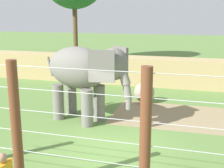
# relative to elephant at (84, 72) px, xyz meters

# --- Properties ---
(ground_plane) EXTENTS (120.00, 120.00, 0.00)m
(ground_plane) POSITION_rel_elephant_xyz_m (1.80, -2.40, -2.20)
(ground_plane) COLOR #5B7F3D
(dirt_patch) EXTENTS (6.60, 3.78, 0.01)m
(dirt_patch) POSITION_rel_elephant_xyz_m (4.20, 1.73, -2.19)
(dirt_patch) COLOR #937F5B
(dirt_patch) RESTS_ON ground
(embankment_wall) EXTENTS (36.00, 1.80, 1.78)m
(embankment_wall) POSITION_rel_elephant_xyz_m (1.80, 7.79, -1.31)
(embankment_wall) COLOR tan
(embankment_wall) RESTS_ON ground
(elephant) EXTENTS (4.33, 2.49, 3.32)m
(elephant) POSITION_rel_elephant_xyz_m (0.00, 0.00, 0.00)
(elephant) COLOR slate
(elephant) RESTS_ON ground
(enrichment_ball) EXTENTS (1.08, 1.08, 1.08)m
(enrichment_ball) POSITION_rel_elephant_xyz_m (1.99, 3.56, -1.66)
(enrichment_ball) COLOR gray
(enrichment_ball) RESTS_ON ground
(cable_fence) EXTENTS (10.31, 0.26, 3.53)m
(cable_fence) POSITION_rel_elephant_xyz_m (1.88, -5.53, -0.42)
(cable_fence) COLOR brown
(cable_fence) RESTS_ON ground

